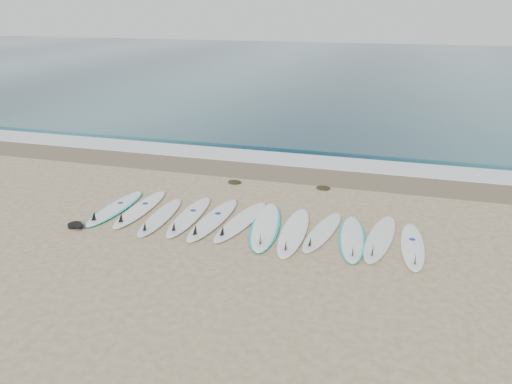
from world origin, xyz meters
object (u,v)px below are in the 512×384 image
(surfboard_11, at_px, (413,247))
(leash_coil, at_px, (76,225))
(surfboard_0, at_px, (115,208))
(surfboard_6, at_px, (265,226))

(surfboard_11, bearing_deg, leash_coil, -174.35)
(surfboard_0, xyz_separation_m, surfboard_11, (7.35, -0.13, 0.01))
(surfboard_0, distance_m, leash_coil, 1.24)
(surfboard_11, bearing_deg, surfboard_6, 175.54)
(surfboard_0, relative_size, surfboard_11, 1.06)
(surfboard_0, bearing_deg, surfboard_6, 0.95)
(surfboard_6, height_order, surfboard_11, surfboard_6)
(surfboard_6, bearing_deg, surfboard_0, 171.16)
(surfboard_0, bearing_deg, surfboard_11, 0.03)
(leash_coil, bearing_deg, surfboard_11, 8.02)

